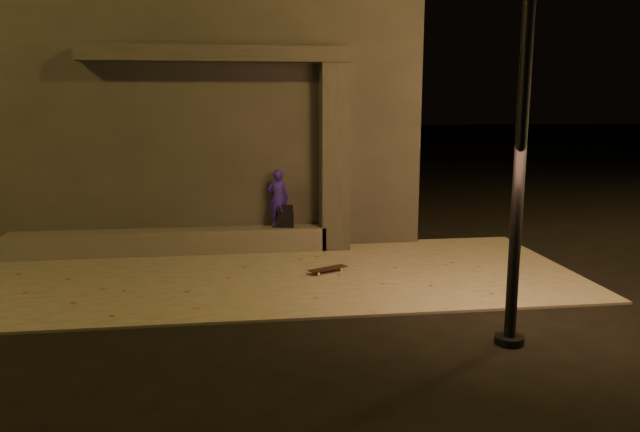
{
  "coord_description": "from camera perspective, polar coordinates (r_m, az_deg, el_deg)",
  "views": [
    {
      "loc": [
        -0.25,
        -8.23,
        2.98
      ],
      "look_at": [
        1.17,
        2.0,
        1.02
      ],
      "focal_mm": 35.0,
      "sensor_mm": 36.0,
      "label": 1
    }
  ],
  "objects": [
    {
      "name": "skateboard",
      "position": [
        10.71,
        0.71,
        -4.85
      ],
      "size": [
        0.72,
        0.48,
        0.08
      ],
      "rotation": [
        0.0,
        0.0,
        0.46
      ],
      "color": "black",
      "rests_on": "sidewalk"
    },
    {
      "name": "ground",
      "position": [
        8.76,
        -5.88,
        -9.24
      ],
      "size": [
        120.0,
        120.0,
        0.0
      ],
      "primitive_type": "plane",
      "color": "black",
      "rests_on": "ground"
    },
    {
      "name": "building",
      "position": [
        14.74,
        -10.97,
        9.09
      ],
      "size": [
        9.0,
        5.1,
        5.22
      ],
      "color": "#34322F",
      "rests_on": "ground"
    },
    {
      "name": "canopy",
      "position": [
        12.06,
        -9.38,
        14.39
      ],
      "size": [
        5.0,
        0.7,
        0.28
      ],
      "primitive_type": "cube",
      "color": "#34322F",
      "rests_on": "column"
    },
    {
      "name": "street_lamp_0",
      "position": [
        7.7,
        18.61,
        18.06
      ],
      "size": [
        0.36,
        0.36,
        7.11
      ],
      "color": "black",
      "rests_on": "ground"
    },
    {
      "name": "sidewalk",
      "position": [
        10.65,
        -6.28,
        -5.48
      ],
      "size": [
        11.0,
        4.4,
        0.04
      ],
      "primitive_type": "cube",
      "color": "#605C55",
      "rests_on": "ground"
    },
    {
      "name": "ledge",
      "position": [
        12.35,
        -13.54,
        -2.28
      ],
      "size": [
        6.0,
        0.55,
        0.45
      ],
      "primitive_type": "cube",
      "color": "#55524D",
      "rests_on": "sidewalk"
    },
    {
      "name": "column",
      "position": [
        12.19,
        1.33,
        5.36
      ],
      "size": [
        0.55,
        0.55,
        3.6
      ],
      "primitive_type": "cube",
      "color": "#34322F",
      "rests_on": "sidewalk"
    },
    {
      "name": "backpack",
      "position": [
        12.24,
        -3.17,
        -0.28
      ],
      "size": [
        0.34,
        0.24,
        0.45
      ],
      "rotation": [
        0.0,
        0.0,
        -0.1
      ],
      "color": "black",
      "rests_on": "ledge"
    },
    {
      "name": "skateboarder",
      "position": [
        12.16,
        -3.87,
        1.6
      ],
      "size": [
        0.44,
        0.31,
        1.13
      ],
      "primitive_type": "imported",
      "rotation": [
        0.0,
        0.0,
        3.05
      ],
      "color": "#291796",
      "rests_on": "ledge"
    }
  ]
}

